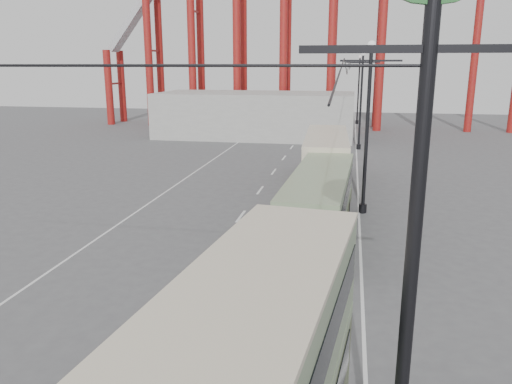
% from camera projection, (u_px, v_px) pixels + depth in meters
% --- Properties ---
extents(road_markings, '(12.52, 120.00, 0.01)m').
position_uv_depth(road_markings, '(256.00, 199.00, 30.92)').
color(road_markings, silver).
rests_on(road_markings, ground).
extents(lamp_post_near, '(3.20, 0.44, 10.80)m').
position_uv_depth(lamp_post_near, '(427.00, 85.00, 6.20)').
color(lamp_post_near, black).
rests_on(lamp_post_near, ground).
extents(lamp_post_mid, '(3.20, 0.44, 9.32)m').
position_uv_depth(lamp_post_mid, '(367.00, 130.00, 26.98)').
color(lamp_post_mid, black).
rests_on(lamp_post_mid, ground).
extents(lamp_post_far, '(3.20, 0.44, 9.32)m').
position_uv_depth(lamp_post_far, '(361.00, 101.00, 47.92)').
color(lamp_post_far, black).
rests_on(lamp_post_far, ground).
extents(lamp_post_distant, '(3.20, 0.44, 9.32)m').
position_uv_depth(lamp_post_distant, '(358.00, 90.00, 68.86)').
color(lamp_post_distant, black).
rests_on(lamp_post_distant, ground).
extents(fairground_shed, '(22.00, 10.00, 5.00)m').
position_uv_depth(fairground_shed, '(256.00, 115.00, 57.21)').
color(fairground_shed, gray).
rests_on(fairground_shed, ground).
extents(single_decker_green, '(3.06, 11.30, 3.17)m').
position_uv_depth(single_decker_green, '(320.00, 201.00, 23.88)').
color(single_decker_green, gray).
rests_on(single_decker_green, ground).
extents(single_decker_cream, '(3.28, 11.28, 3.48)m').
position_uv_depth(single_decker_cream, '(326.00, 156.00, 34.36)').
color(single_decker_cream, beige).
rests_on(single_decker_cream, ground).
extents(pedestrian, '(0.76, 0.54, 1.98)m').
position_uv_depth(pedestrian, '(239.00, 268.00, 17.99)').
color(pedestrian, black).
rests_on(pedestrian, ground).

